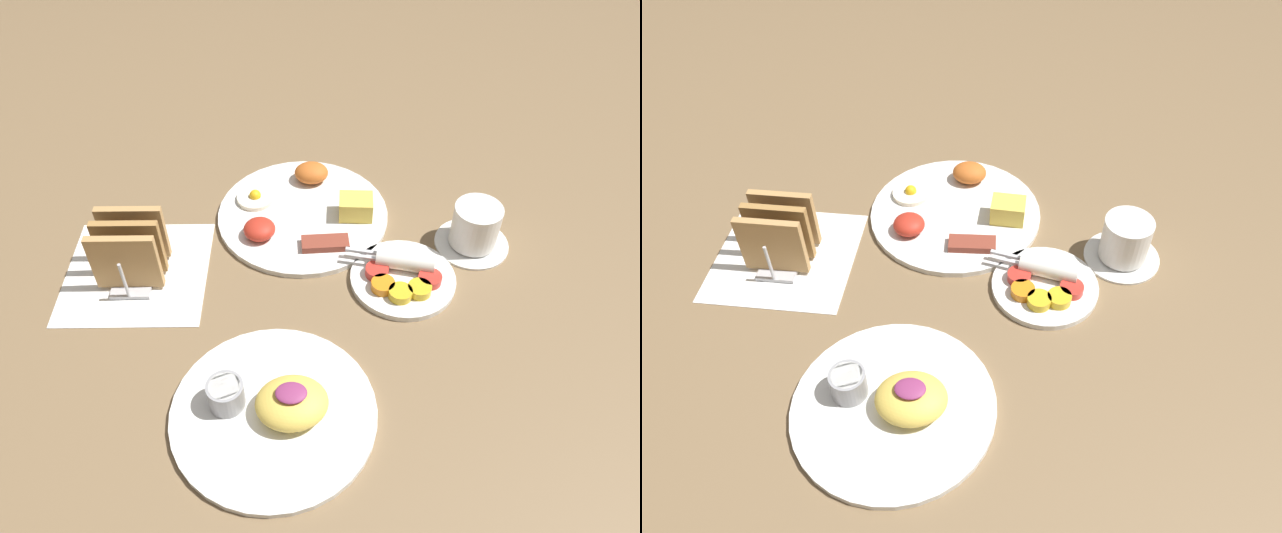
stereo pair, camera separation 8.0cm
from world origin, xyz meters
TOP-DOWN VIEW (x-y plane):
  - ground_plane at (0.00, 0.00)m, footprint 3.00×3.00m
  - napkin_flat at (-0.24, 0.06)m, footprint 0.22×0.22m
  - plate_breakfast at (0.03, 0.19)m, footprint 0.29×0.29m
  - plate_condiments at (0.18, 0.03)m, footprint 0.17×0.16m
  - plate_foreground at (-0.01, -0.20)m, footprint 0.27×0.27m
  - toast_rack at (-0.24, 0.06)m, footprint 0.10×0.12m
  - coffee_cup at (0.30, 0.11)m, footprint 0.12×0.12m

SIDE VIEW (x-z plane):
  - ground_plane at x=0.00m, z-range 0.00..0.00m
  - napkin_flat at x=-0.24m, z-range 0.00..0.00m
  - plate_breakfast at x=0.03m, z-range -0.01..0.03m
  - plate_condiments at x=0.18m, z-range -0.01..0.03m
  - plate_foreground at x=-0.01m, z-range -0.01..0.04m
  - coffee_cup at x=0.30m, z-range 0.00..0.08m
  - toast_rack at x=-0.24m, z-range 0.00..0.10m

